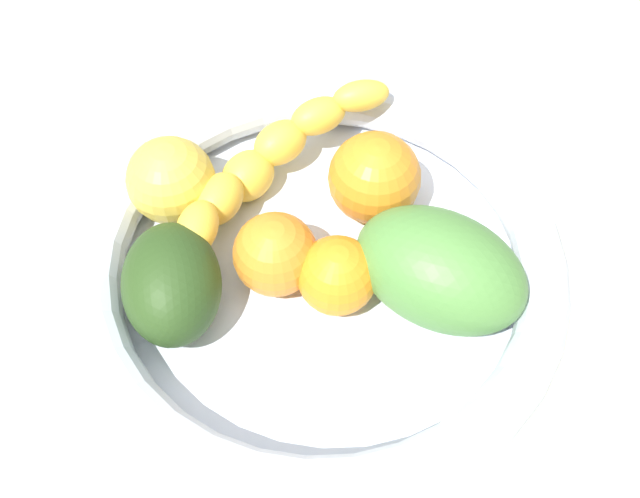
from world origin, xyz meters
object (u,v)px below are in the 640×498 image
at_px(orange_mid_left, 331,279).
at_px(mango_green, 440,269).
at_px(avocado_dark, 172,283).
at_px(fruit_bowl, 320,265).
at_px(banana_draped_left, 258,171).
at_px(orange_front, 374,178).
at_px(apple_yellow, 171,180).
at_px(orange_mid_right, 275,254).

distance_m(orange_mid_left, mango_green, 0.07).
bearing_deg(avocado_dark, orange_mid_left, 152.86).
relative_size(fruit_bowl, banana_draped_left, 1.51).
xyz_separation_m(fruit_bowl, orange_front, (-0.06, -0.03, 0.02)).
relative_size(banana_draped_left, orange_front, 3.33).
bearing_deg(avocado_dark, mango_green, 152.10).
height_order(fruit_bowl, avocado_dark, avocado_dark).
bearing_deg(orange_mid_left, apple_yellow, -65.36).
distance_m(orange_mid_left, orange_mid_right, 0.04).
relative_size(fruit_bowl, orange_front, 5.04).
relative_size(fruit_bowl, mango_green, 2.91).
distance_m(orange_mid_left, avocado_dark, 0.10).
distance_m(orange_front, mango_green, 0.09).
bearing_deg(orange_front, orange_mid_left, 37.87).
xyz_separation_m(banana_draped_left, apple_yellow, (0.06, -0.02, 0.00)).
bearing_deg(orange_mid_right, apple_yellow, -69.12).
bearing_deg(mango_green, avocado_dark, -27.90).
height_order(mango_green, apple_yellow, mango_green).
bearing_deg(fruit_bowl, orange_mid_right, -23.61).
relative_size(fruit_bowl, avocado_dark, 3.85).
bearing_deg(banana_draped_left, fruit_bowl, 93.49).
distance_m(banana_draped_left, mango_green, 0.15).
height_order(banana_draped_left, orange_mid_right, same).
height_order(fruit_bowl, mango_green, mango_green).
bearing_deg(mango_green, orange_front, -94.22).
relative_size(banana_draped_left, apple_yellow, 3.50).
xyz_separation_m(fruit_bowl, mango_green, (-0.06, 0.06, 0.03)).
relative_size(fruit_bowl, orange_mid_right, 5.85).
height_order(orange_mid_left, mango_green, mango_green).
relative_size(orange_mid_left, apple_yellow, 0.84).
relative_size(banana_draped_left, orange_mid_right, 3.88).
bearing_deg(avocado_dark, orange_mid_right, 169.53).
distance_m(fruit_bowl, avocado_dark, 0.10).
xyz_separation_m(avocado_dark, mango_green, (-0.16, 0.08, 0.00)).
relative_size(orange_mid_right, avocado_dark, 0.66).
relative_size(mango_green, apple_yellow, 1.82).
xyz_separation_m(banana_draped_left, mango_green, (-0.06, 0.14, 0.00)).
xyz_separation_m(banana_draped_left, orange_mid_right, (0.02, 0.07, -0.00)).
xyz_separation_m(avocado_dark, apple_yellow, (-0.03, -0.08, 0.00)).
bearing_deg(mango_green, orange_mid_left, -29.01).
height_order(banana_draped_left, orange_mid_left, banana_draped_left).
bearing_deg(orange_mid_left, orange_mid_right, -56.37).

